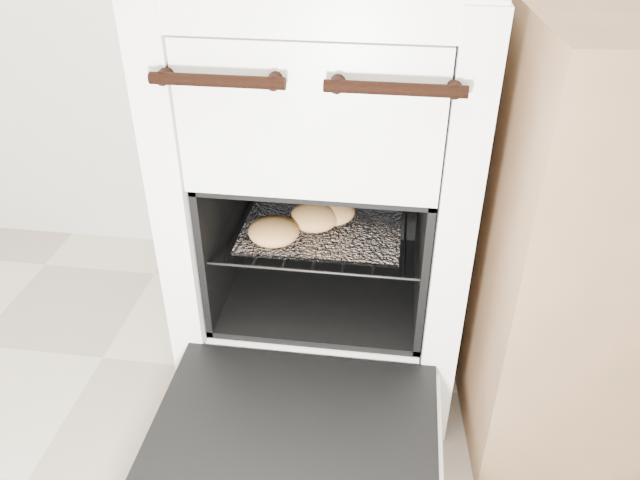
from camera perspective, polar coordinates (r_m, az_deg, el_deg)
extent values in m
cube|color=white|center=(1.34, 0.87, 5.44)|extent=(0.56, 0.60, 0.86)
cylinder|color=black|center=(0.96, -9.41, 14.17)|extent=(0.20, 0.02, 0.02)
cylinder|color=black|center=(0.92, 6.88, 13.56)|extent=(0.20, 0.02, 0.02)
cube|color=black|center=(1.11, -2.46, -17.34)|extent=(0.48, 0.37, 0.02)
cube|color=white|center=(1.12, -2.43, -17.89)|extent=(0.50, 0.39, 0.01)
cylinder|color=black|center=(1.34, -8.10, 2.44)|extent=(0.01, 0.39, 0.01)
cylinder|color=black|center=(1.29, 9.27, 1.22)|extent=(0.01, 0.39, 0.01)
cylinder|color=black|center=(1.15, -0.76, -2.88)|extent=(0.40, 0.01, 0.01)
cylinder|color=black|center=(1.46, 1.39, 5.58)|extent=(0.40, 0.01, 0.01)
cylinder|color=black|center=(1.33, -6.75, 2.35)|extent=(0.01, 0.37, 0.01)
cylinder|color=black|center=(1.32, -4.39, 2.19)|extent=(0.01, 0.37, 0.01)
cylinder|color=black|center=(1.31, -1.99, 2.03)|extent=(0.01, 0.37, 0.01)
cylinder|color=black|center=(1.30, 0.44, 1.86)|extent=(0.01, 0.37, 0.01)
cylinder|color=black|center=(1.30, 2.90, 1.69)|extent=(0.01, 0.37, 0.01)
cylinder|color=black|center=(1.29, 5.36, 1.51)|extent=(0.01, 0.37, 0.01)
cylinder|color=black|center=(1.29, 7.83, 1.33)|extent=(0.01, 0.37, 0.01)
cube|color=silver|center=(1.28, 0.34, 1.65)|extent=(0.32, 0.28, 0.01)
ellipsoid|color=tan|center=(1.21, -4.25, 0.82)|extent=(0.13, 0.13, 0.04)
ellipsoid|color=tan|center=(1.25, -0.51, 2.17)|extent=(0.14, 0.14, 0.05)
ellipsoid|color=tan|center=(1.27, 1.04, 2.68)|extent=(0.14, 0.14, 0.04)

